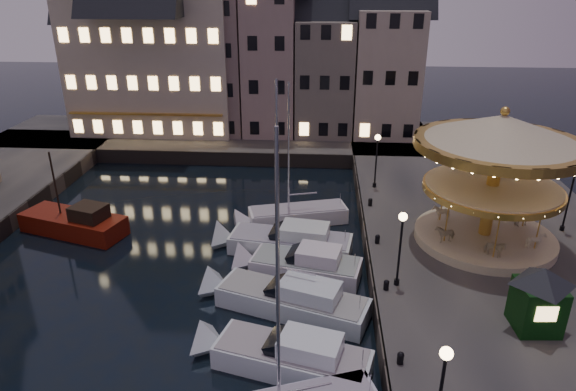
# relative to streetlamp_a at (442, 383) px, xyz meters

# --- Properties ---
(ground) EXTENTS (160.00, 160.00, 0.00)m
(ground) POSITION_rel_streetlamp_a_xyz_m (-7.20, 9.00, -4.02)
(ground) COLOR black
(ground) RESTS_ON ground
(quay_east) EXTENTS (16.00, 56.00, 1.30)m
(quay_east) POSITION_rel_streetlamp_a_xyz_m (6.80, 15.00, -3.37)
(quay_east) COLOR #474442
(quay_east) RESTS_ON ground
(quay_north) EXTENTS (44.00, 12.00, 1.30)m
(quay_north) POSITION_rel_streetlamp_a_xyz_m (-15.20, 37.00, -3.37)
(quay_north) COLOR #474442
(quay_north) RESTS_ON ground
(quaywall_e) EXTENTS (0.15, 44.00, 1.30)m
(quaywall_e) POSITION_rel_streetlamp_a_xyz_m (-1.20, 15.00, -3.37)
(quaywall_e) COLOR #47423A
(quaywall_e) RESTS_ON ground
(quaywall_n) EXTENTS (48.00, 0.15, 1.30)m
(quaywall_n) POSITION_rel_streetlamp_a_xyz_m (-13.20, 31.00, -3.37)
(quaywall_n) COLOR #47423A
(quaywall_n) RESTS_ON ground
(streetlamp_a) EXTENTS (0.44, 0.44, 4.17)m
(streetlamp_a) POSITION_rel_streetlamp_a_xyz_m (0.00, 0.00, 0.00)
(streetlamp_a) COLOR black
(streetlamp_a) RESTS_ON quay_east
(streetlamp_b) EXTENTS (0.44, 0.44, 4.17)m
(streetlamp_b) POSITION_rel_streetlamp_a_xyz_m (0.00, 10.00, 0.00)
(streetlamp_b) COLOR black
(streetlamp_b) RESTS_ON quay_east
(streetlamp_c) EXTENTS (0.44, 0.44, 4.17)m
(streetlamp_c) POSITION_rel_streetlamp_a_xyz_m (0.00, 23.50, 0.00)
(streetlamp_c) COLOR black
(streetlamp_c) RESTS_ON quay_east
(streetlamp_d) EXTENTS (0.44, 0.44, 4.17)m
(streetlamp_d) POSITION_rel_streetlamp_a_xyz_m (11.30, 17.00, 0.00)
(streetlamp_d) COLOR black
(streetlamp_d) RESTS_ON quay_east
(bollard_a) EXTENTS (0.30, 0.30, 0.57)m
(bollard_a) POSITION_rel_streetlamp_a_xyz_m (-0.60, 4.00, -2.41)
(bollard_a) COLOR black
(bollard_a) RESTS_ON quay_east
(bollard_b) EXTENTS (0.30, 0.30, 0.57)m
(bollard_b) POSITION_rel_streetlamp_a_xyz_m (-0.60, 9.50, -2.41)
(bollard_b) COLOR black
(bollard_b) RESTS_ON quay_east
(bollard_c) EXTENTS (0.30, 0.30, 0.57)m
(bollard_c) POSITION_rel_streetlamp_a_xyz_m (-0.60, 14.50, -2.41)
(bollard_c) COLOR black
(bollard_c) RESTS_ON quay_east
(bollard_d) EXTENTS (0.30, 0.30, 0.57)m
(bollard_d) POSITION_rel_streetlamp_a_xyz_m (-0.60, 20.00, -2.41)
(bollard_d) COLOR black
(bollard_d) RESTS_ON quay_east
(townhouse_na) EXTENTS (5.50, 8.00, 12.80)m
(townhouse_na) POSITION_rel_streetlamp_a_xyz_m (-26.70, 39.00, 3.76)
(townhouse_na) COLOR tan
(townhouse_na) RESTS_ON quay_north
(townhouse_nb) EXTENTS (6.16, 8.00, 13.80)m
(townhouse_nb) POSITION_rel_streetlamp_a_xyz_m (-21.25, 39.00, 4.26)
(townhouse_nb) COLOR #9C9775
(townhouse_nb) RESTS_ON quay_north
(townhouse_nc) EXTENTS (6.82, 8.00, 14.80)m
(townhouse_nc) POSITION_rel_streetlamp_a_xyz_m (-15.20, 39.00, 4.76)
(townhouse_nc) COLOR slate
(townhouse_nc) RESTS_ON quay_north
(townhouse_nd) EXTENTS (5.50, 8.00, 15.80)m
(townhouse_nd) POSITION_rel_streetlamp_a_xyz_m (-9.45, 39.00, 5.26)
(townhouse_nd) COLOR gray
(townhouse_nd) RESTS_ON quay_north
(townhouse_ne) EXTENTS (6.16, 8.00, 12.80)m
(townhouse_ne) POSITION_rel_streetlamp_a_xyz_m (-4.00, 39.00, 3.76)
(townhouse_ne) COLOR slate
(townhouse_ne) RESTS_ON quay_north
(townhouse_nf) EXTENTS (6.82, 8.00, 13.80)m
(townhouse_nf) POSITION_rel_streetlamp_a_xyz_m (2.05, 39.00, 4.26)
(townhouse_nf) COLOR #AB9D8A
(townhouse_nf) RESTS_ON quay_north
(hotel_corner) EXTENTS (17.60, 9.00, 16.80)m
(hotel_corner) POSITION_rel_streetlamp_a_xyz_m (-21.20, 39.00, 5.76)
(hotel_corner) COLOR beige
(hotel_corner) RESTS_ON quay_north
(motorboat_b) EXTENTS (8.03, 4.17, 2.15)m
(motorboat_b) POSITION_rel_streetlamp_a_xyz_m (-5.58, 4.86, -3.38)
(motorboat_b) COLOR white
(motorboat_b) RESTS_ON ground
(motorboat_c) EXTENTS (8.92, 4.95, 11.99)m
(motorboat_c) POSITION_rel_streetlamp_a_xyz_m (-5.82, 9.20, -3.34)
(motorboat_c) COLOR silver
(motorboat_c) RESTS_ON ground
(motorboat_d) EXTENTS (7.44, 3.80, 2.15)m
(motorboat_d) POSITION_rel_streetlamp_a_xyz_m (-5.26, 12.63, -3.38)
(motorboat_d) COLOR silver
(motorboat_d) RESTS_ON ground
(motorboat_e) EXTENTS (8.80, 3.75, 2.15)m
(motorboat_e) POSITION_rel_streetlamp_a_xyz_m (-6.33, 15.43, -3.37)
(motorboat_e) COLOR silver
(motorboat_e) RESTS_ON ground
(motorboat_f) EXTENTS (7.94, 3.93, 10.56)m
(motorboat_f) POSITION_rel_streetlamp_a_xyz_m (-6.22, 19.49, -3.49)
(motorboat_f) COLOR white
(motorboat_f) RESTS_ON ground
(red_fishing_boat) EXTENTS (7.70, 4.56, 5.88)m
(red_fishing_boat) POSITION_rel_streetlamp_a_xyz_m (-20.71, 16.98, -3.32)
(red_fishing_boat) COLOR #651408
(red_fishing_boat) RESTS_ON ground
(carousel) EXTENTS (9.52, 9.52, 8.33)m
(carousel) POSITION_rel_streetlamp_a_xyz_m (5.92, 15.24, 2.77)
(carousel) COLOR #C6B98F
(carousel) RESTS_ON quay_east
(ticket_kiosk) EXTENTS (3.05, 3.05, 3.58)m
(ticket_kiosk) POSITION_rel_streetlamp_a_xyz_m (5.82, 6.84, -0.59)
(ticket_kiosk) COLOR black
(ticket_kiosk) RESTS_ON quay_east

